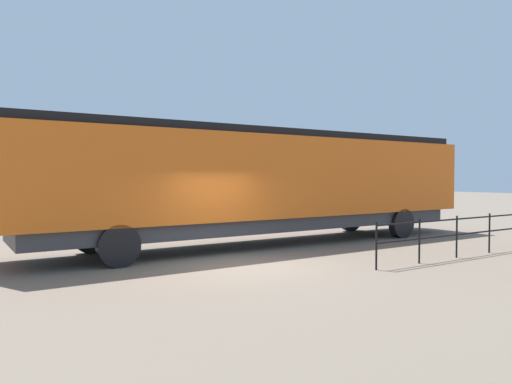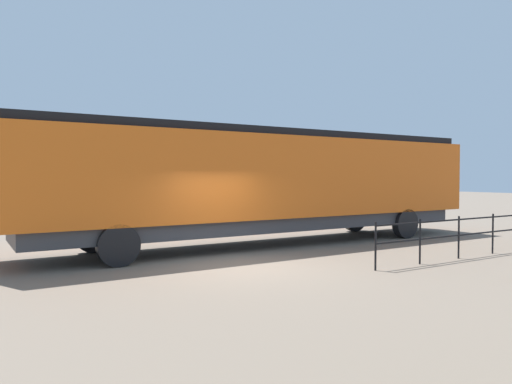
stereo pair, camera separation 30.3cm
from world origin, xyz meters
TOP-DOWN VIEW (x-y plane):
  - ground_plane at (0.00, 0.00)m, footprint 120.00×120.00m
  - locomotive at (-3.11, 3.15)m, footprint 3.01×16.81m
  - platform_fence at (2.10, 6.62)m, footprint 0.05×8.23m

SIDE VIEW (x-z plane):
  - ground_plane at x=0.00m, z-range 0.00..0.00m
  - platform_fence at x=2.10m, z-range 0.17..1.37m
  - locomotive at x=-3.11m, z-range 0.26..4.11m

